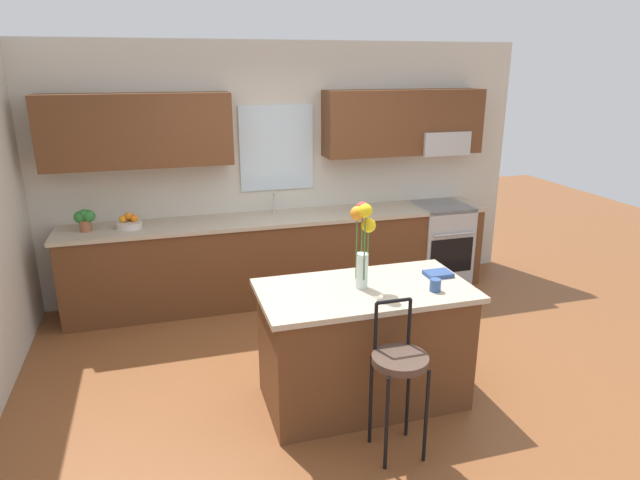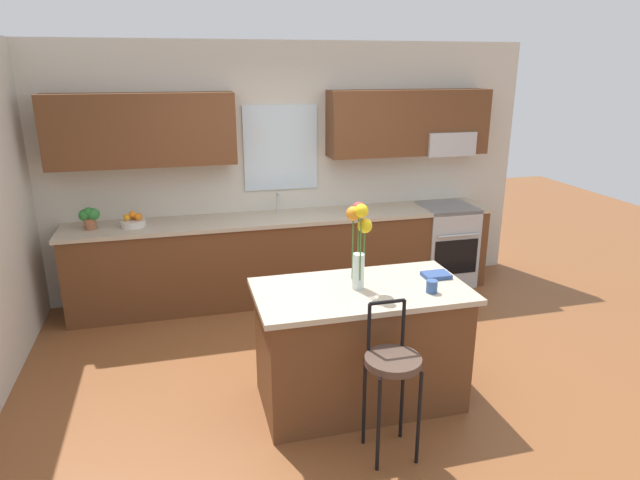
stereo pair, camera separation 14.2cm
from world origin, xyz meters
name	(u,v)px [view 2 (the right image)]	position (x,y,z in m)	size (l,w,h in m)	color
ground_plane	(329,374)	(0.00, 0.00, 0.00)	(14.00, 14.00, 0.00)	brown
back_wall_assembly	(284,156)	(0.04, 1.98, 1.51)	(5.60, 0.50, 2.70)	beige
counter_run	(288,256)	(0.00, 1.70, 0.47)	(4.56, 0.64, 0.92)	brown
sink_faucet	(278,200)	(-0.07, 1.84, 1.06)	(0.02, 0.13, 0.23)	#B7BABC
oven_range	(444,244)	(1.85, 1.68, 0.46)	(0.60, 0.64, 0.92)	#B7BABC
kitchen_island	(360,345)	(0.13, -0.40, 0.46)	(1.54, 0.83, 0.92)	brown
bar_stool_near	(392,367)	(0.13, -1.02, 0.64)	(0.36, 0.36, 1.04)	black
flower_vase	(359,236)	(0.10, -0.38, 1.32)	(0.19, 0.19, 0.64)	silver
mug_ceramic	(432,286)	(0.58, -0.59, 0.97)	(0.08, 0.08, 0.09)	#33518C
cookbook	(436,275)	(0.74, -0.33, 0.94)	(0.20, 0.15, 0.03)	navy
fruit_bowl_oranges	(133,221)	(-1.56, 1.70, 0.97)	(0.24, 0.24, 0.16)	silver
potted_plant_small	(89,216)	(-1.96, 1.70, 1.05)	(0.20, 0.14, 0.22)	#9E5B3D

